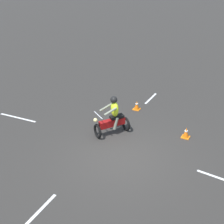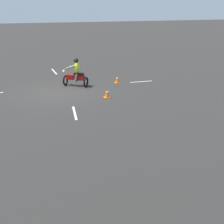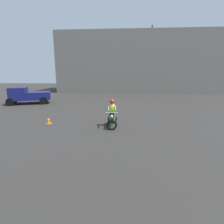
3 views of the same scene
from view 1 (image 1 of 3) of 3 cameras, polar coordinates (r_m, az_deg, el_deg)
name	(u,v)px [view 1 (image 1 of 3)]	position (r m, az deg, el deg)	size (l,w,h in m)	color
ground_plane	(122,157)	(11.45, 1.85, -8.14)	(120.00, 120.00, 0.00)	#2D2B28
motorcycle_rider_foreground	(113,118)	(12.47, 0.14, -1.09)	(1.50, 1.28, 1.66)	black
traffic_cone_near_right	(137,105)	(14.77, 4.55, 1.21)	(0.32, 0.32, 0.44)	orange
traffic_cone_mid_left	(186,133)	(12.80, 13.38, -3.72)	(0.32, 0.32, 0.44)	orange
lane_stripe_e	(35,215)	(9.47, -13.85, -17.83)	(0.10, 1.88, 0.01)	silver
lane_stripe_n	(224,180)	(11.01, 19.78, -11.56)	(0.10, 1.79, 0.01)	silver
lane_stripe_w	(151,98)	(16.09, 7.11, 2.49)	(0.10, 1.46, 0.01)	silver
lane_stripe_s	(18,118)	(14.68, -16.83, -1.00)	(0.10, 1.94, 0.01)	silver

